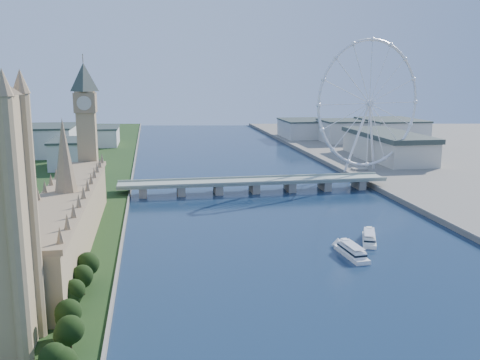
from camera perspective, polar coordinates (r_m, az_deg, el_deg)
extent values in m
cube|color=tan|center=(304.43, -17.83, -4.19)|extent=(24.00, 200.00, 28.00)
cone|color=#937A59|center=(297.20, -18.25, 2.52)|extent=(12.00, 12.00, 40.00)
cube|color=tan|center=(404.62, -15.93, 3.42)|extent=(13.00, 13.00, 80.00)
cube|color=#937A59|center=(401.73, -16.18, 7.94)|extent=(15.00, 15.00, 14.00)
pyramid|color=#2D3833|center=(401.28, -16.40, 11.93)|extent=(20.02, 20.02, 20.00)
cube|color=gray|center=(437.37, 1.54, -0.17)|extent=(220.00, 22.00, 2.00)
cube|color=gray|center=(430.56, -10.31, -1.18)|extent=(6.00, 20.00, 7.50)
cube|color=gray|center=(431.09, -6.32, -1.05)|extent=(6.00, 20.00, 7.50)
cube|color=gray|center=(433.69, -2.36, -0.92)|extent=(6.00, 20.00, 7.50)
cube|color=gray|center=(438.34, 1.53, -0.78)|extent=(6.00, 20.00, 7.50)
cube|color=gray|center=(444.96, 5.33, -0.64)|extent=(6.00, 20.00, 7.50)
cube|color=gray|center=(453.48, 8.99, -0.51)|extent=(6.00, 20.00, 7.50)
cube|color=gray|center=(463.79, 12.51, -0.38)|extent=(6.00, 20.00, 7.50)
torus|color=silver|center=(517.68, 13.65, 7.95)|extent=(113.60, 39.12, 118.60)
cylinder|color=silver|center=(517.68, 13.65, 7.95)|extent=(7.25, 6.61, 6.00)
cube|color=gray|center=(532.92, 12.61, 1.14)|extent=(14.00, 10.00, 2.00)
cube|color=beige|center=(561.69, -17.38, 2.65)|extent=(40.00, 60.00, 26.00)
cube|color=beige|center=(655.77, -19.83, 3.93)|extent=(60.00, 80.00, 32.00)
cube|color=beige|center=(728.34, -14.83, 4.50)|extent=(50.00, 70.00, 22.00)
cube|color=beige|center=(752.30, 10.99, 5.11)|extent=(60.00, 60.00, 28.00)
cube|color=beige|center=(757.15, 15.80, 5.00)|extent=(70.00, 90.00, 30.00)
cube|color=beige|center=(796.58, 6.77, 5.42)|extent=(60.00, 80.00, 24.00)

